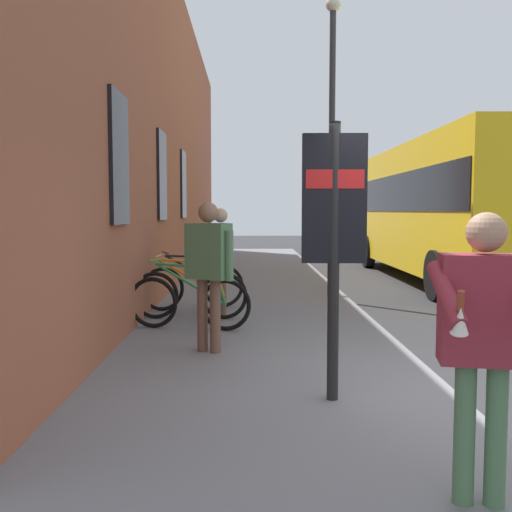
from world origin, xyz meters
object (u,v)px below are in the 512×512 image
bicycle_beside_lamp (194,286)px  tourist_with_hotdogs (484,327)px  pedestrian_crossing_street (221,250)px  pedestrian_by_facade (208,261)px  city_bus (443,205)px  street_lamp (332,123)px  bicycle_leaning_wall (189,302)px  bicycle_mid_rack (190,294)px  transit_info_sign (334,216)px

bicycle_beside_lamp → tourist_with_hotdogs: 6.99m
bicycle_beside_lamp → pedestrian_crossing_street: size_ratio=1.00×
pedestrian_by_facade → tourist_with_hotdogs: 4.01m
city_bus → street_lamp: 4.93m
bicycle_leaning_wall → bicycle_mid_rack: size_ratio=0.99×
bicycle_leaning_wall → street_lamp: bearing=-36.3°
pedestrian_crossing_street → pedestrian_by_facade: bearing=179.5°
city_bus → tourist_with_hotdogs: (-11.54, 3.61, -0.79)m
transit_info_sign → bicycle_mid_rack: bearing=23.0°
bicycle_beside_lamp → pedestrian_crossing_street: 0.92m
bicycle_leaning_wall → tourist_with_hotdogs: bearing=-156.7°
tourist_with_hotdogs → pedestrian_by_facade: bearing=25.9°
bicycle_beside_lamp → tourist_with_hotdogs: tourist_with_hotdogs is taller
bicycle_leaning_wall → city_bus: city_bus is taller
transit_info_sign → street_lamp: (6.35, -0.87, 1.73)m
pedestrian_by_facade → tourist_with_hotdogs: bearing=-154.1°
pedestrian_crossing_street → street_lamp: 3.71m
pedestrian_crossing_street → city_bus: bearing=-44.7°
bicycle_mid_rack → tourist_with_hotdogs: (-5.69, -2.18, 0.62)m
city_bus → street_lamp: street_lamp is taller
bicycle_beside_lamp → city_bus: size_ratio=0.16×
city_bus → bicycle_leaning_wall: bearing=139.2°
pedestrian_crossing_street → street_lamp: street_lamp is taller
city_bus → pedestrian_by_facade: bearing=145.9°
street_lamp → bicycle_leaning_wall: bearing=143.7°
city_bus → pedestrian_crossing_street: 7.64m
city_bus → pedestrian_by_facade: size_ratio=6.02×
tourist_with_hotdogs → street_lamp: (8.21, -0.31, 2.32)m
bicycle_beside_lamp → pedestrian_crossing_street: bearing=-134.8°
pedestrian_crossing_street → transit_info_sign: bearing=-164.6°
bicycle_leaning_wall → pedestrian_by_facade: (-1.29, -0.36, 0.68)m
city_bus → transit_info_sign: bearing=156.7°
transit_info_sign → street_lamp: bearing=-7.8°
bicycle_leaning_wall → street_lamp: 5.05m
bicycle_mid_rack → pedestrian_crossing_street: (0.45, -0.45, 0.64)m
pedestrian_crossing_street → bicycle_leaning_wall: bearing=162.8°
bicycle_mid_rack → bicycle_leaning_wall: bearing=-175.1°
bicycle_leaning_wall → pedestrian_crossing_street: bearing=-17.2°
bicycle_mid_rack → pedestrian_by_facade: size_ratio=1.01×
bicycle_mid_rack → transit_info_sign: size_ratio=0.74×
bicycle_leaning_wall → pedestrian_by_facade: pedestrian_by_facade is taller
pedestrian_crossing_street → tourist_with_hotdogs: size_ratio=1.03×
bicycle_mid_rack → pedestrian_crossing_street: 0.90m
transit_info_sign → pedestrian_crossing_street: transit_info_sign is taller
bicycle_beside_lamp → pedestrian_by_facade: bearing=-171.4°
street_lamp → bicycle_beside_lamp: bearing=122.6°
bicycle_leaning_wall → transit_info_sign: bearing=-152.9°
bicycle_mid_rack → transit_info_sign: (-3.83, -1.63, 1.21)m
pedestrian_crossing_street → street_lamp: bearing=-44.6°
pedestrian_crossing_street → tourist_with_hotdogs: (-6.13, -1.73, -0.02)m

